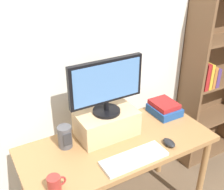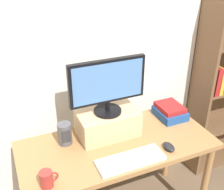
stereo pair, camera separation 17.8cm
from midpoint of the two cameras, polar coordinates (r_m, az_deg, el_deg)
The scene contains 9 objects.
back_wall at distance 2.05m, azimuth -1.41°, elevation 9.69°, with size 7.00×0.08×2.60m.
desk at distance 2.01m, azimuth 3.63°, elevation -11.85°, with size 1.34×0.60×0.75m.
riser_box at distance 1.99m, azimuth 1.69°, elevation -5.77°, with size 0.42×0.26×0.18m.
computer_monitor at distance 1.84m, azimuth 1.84°, elevation 2.03°, with size 0.53×0.19×0.39m.
keyboard at distance 1.82m, azimuth 6.78°, elevation -13.03°, with size 0.44×0.15×0.02m.
computer_mouse at distance 1.95m, azimuth 14.09°, elevation -10.25°, with size 0.06×0.10×0.04m.
book_stack at distance 2.27m, azimuth 13.92°, elevation -3.29°, with size 0.20×0.23×0.10m.
coffee_mug at distance 1.65m, azimuth -10.00°, elevation -16.58°, with size 0.11×0.08×0.10m.
desk_speaker at distance 1.92m, azimuth -6.97°, elevation -7.90°, with size 0.09×0.10×0.16m.
Camera 2 is at (-0.64, -1.41, 1.95)m, focal length 45.00 mm.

